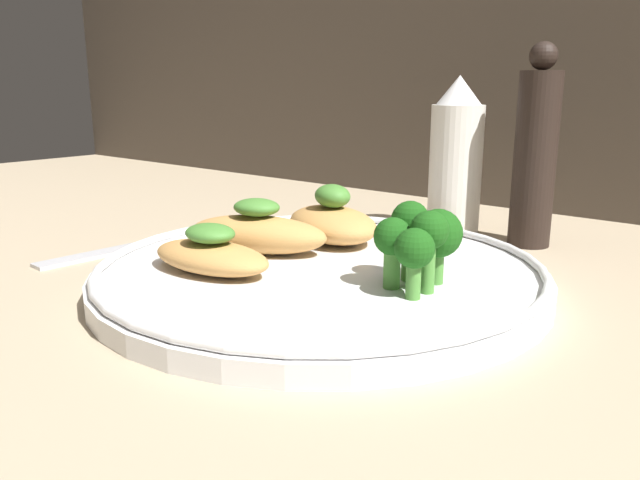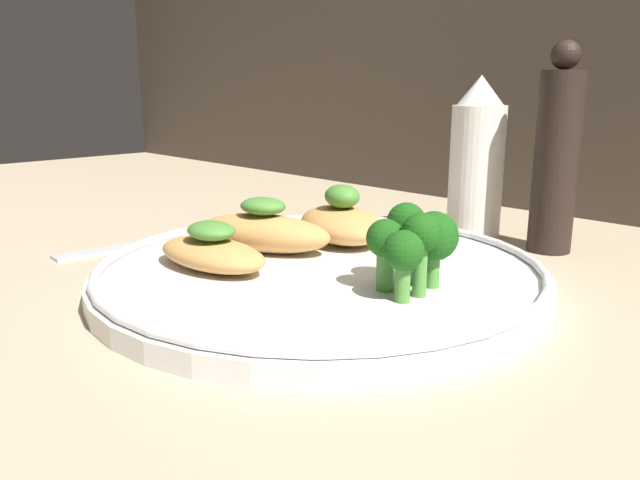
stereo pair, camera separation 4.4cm
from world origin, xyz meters
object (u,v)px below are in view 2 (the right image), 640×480
object	(u,v)px
plate	(320,273)
broccoli_bunch	(414,240)
sauce_bottle	(477,161)
pepper_grinder	(556,157)

from	to	relation	value
plate	broccoli_bunch	distance (cm)	8.61
plate	sauce_bottle	size ratio (longest dim) A/B	2.15
sauce_bottle	broccoli_bunch	bearing A→B (deg)	-67.56
plate	pepper_grinder	xyz separation A→B (cm)	(6.92, 21.01, 7.15)
sauce_bottle	pepper_grinder	distance (cm)	7.67
broccoli_bunch	pepper_grinder	world-z (taller)	pepper_grinder
broccoli_bunch	pepper_grinder	xyz separation A→B (cm)	(-0.82, 20.37, 3.43)
broccoli_bunch	pepper_grinder	bearing A→B (deg)	92.30
sauce_bottle	pepper_grinder	xyz separation A→B (cm)	(7.60, 0.00, 1.02)
plate	broccoli_bunch	bearing A→B (deg)	4.71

